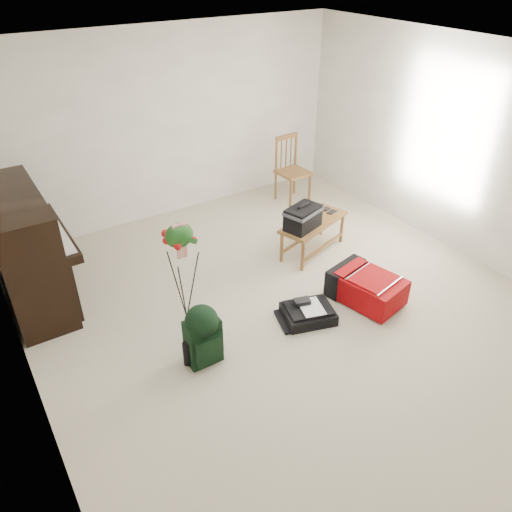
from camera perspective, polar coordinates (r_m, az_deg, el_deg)
floor at (r=5.36m, az=3.59°, el=-6.00°), size 5.00×5.50×0.01m
ceiling at (r=4.28m, az=4.79°, el=21.24°), size 5.00×5.50×0.01m
wall_back at (r=6.92m, az=-9.88°, el=14.53°), size 5.00×0.04×2.50m
wall_left at (r=3.94m, az=-26.81°, el=-3.31°), size 0.04×5.50×2.50m
wall_right at (r=6.39m, az=22.86°, el=10.98°), size 0.04×5.50×2.50m
piano at (r=5.66m, az=-24.78°, el=0.37°), size 0.71×1.50×1.25m
bench at (r=5.99m, az=5.44°, el=4.41°), size 1.03×0.66×0.74m
dining_chair at (r=7.42m, az=4.11°, el=9.74°), size 0.44×0.44×0.97m
red_suitcase at (r=5.52m, az=12.14°, el=-3.25°), size 0.65×0.85×0.32m
black_duffel at (r=5.20m, az=5.97°, el=-6.45°), size 0.60×0.53×0.21m
green_backpack at (r=4.55m, az=-6.12°, el=-8.70°), size 0.31×0.30×0.62m
flower_stand at (r=4.95m, az=-8.38°, el=-1.94°), size 0.39×0.39×1.15m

